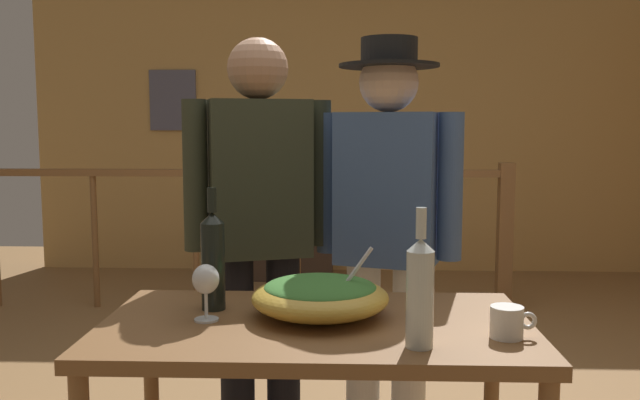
# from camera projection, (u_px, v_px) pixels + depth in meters

# --- Properties ---
(back_wall) EXTENTS (5.64, 0.10, 2.66)m
(back_wall) POSITION_uv_depth(u_px,v_px,m) (351.00, 122.00, 6.03)
(back_wall) COLOR tan
(back_wall) RESTS_ON ground_plane
(framed_picture) EXTENTS (0.41, 0.03, 0.53)m
(framed_picture) POSITION_uv_depth(u_px,v_px,m) (173.00, 100.00, 6.00)
(framed_picture) COLOR #54556B
(stair_railing) EXTENTS (3.73, 0.10, 1.05)m
(stair_railing) POSITION_uv_depth(u_px,v_px,m) (324.00, 215.00, 4.76)
(stair_railing) COLOR brown
(stair_railing) RESTS_ON ground_plane
(tv_console) EXTENTS (0.90, 0.40, 0.52)m
(tv_console) POSITION_uv_depth(u_px,v_px,m) (281.00, 247.00, 5.82)
(tv_console) COLOR #38281E
(tv_console) RESTS_ON ground_plane
(flat_screen_tv) EXTENTS (0.60, 0.12, 0.45)m
(flat_screen_tv) POSITION_uv_depth(u_px,v_px,m) (280.00, 186.00, 5.73)
(flat_screen_tv) COLOR black
(flat_screen_tv) RESTS_ON tv_console
(serving_table) EXTENTS (1.23, 0.69, 0.75)m
(serving_table) POSITION_uv_depth(u_px,v_px,m) (316.00, 350.00, 1.95)
(serving_table) COLOR brown
(serving_table) RESTS_ON ground_plane
(salad_bowl) EXTENTS (0.40, 0.40, 0.21)m
(salad_bowl) POSITION_uv_depth(u_px,v_px,m) (320.00, 295.00, 1.98)
(salad_bowl) COLOR gold
(salad_bowl) RESTS_ON serving_table
(wine_glass) EXTENTS (0.08, 0.08, 0.16)m
(wine_glass) POSITION_uv_depth(u_px,v_px,m) (206.00, 282.00, 1.93)
(wine_glass) COLOR silver
(wine_glass) RESTS_ON serving_table
(wine_bottle_dark) EXTENTS (0.07, 0.07, 0.37)m
(wine_bottle_dark) POSITION_uv_depth(u_px,v_px,m) (213.00, 259.00, 2.05)
(wine_bottle_dark) COLOR black
(wine_bottle_dark) RESTS_ON serving_table
(wine_bottle_clear) EXTENTS (0.07, 0.07, 0.36)m
(wine_bottle_clear) POSITION_uv_depth(u_px,v_px,m) (420.00, 291.00, 1.70)
(wine_bottle_clear) COLOR silver
(wine_bottle_clear) RESTS_ON serving_table
(mug_white) EXTENTS (0.12, 0.09, 0.08)m
(mug_white) POSITION_uv_depth(u_px,v_px,m) (508.00, 322.00, 1.78)
(mug_white) COLOR white
(mug_white) RESTS_ON serving_table
(person_standing_left) EXTENTS (0.54, 0.32, 1.63)m
(person_standing_left) POSITION_uv_depth(u_px,v_px,m) (259.00, 219.00, 2.55)
(person_standing_left) COLOR black
(person_standing_left) RESTS_ON ground_plane
(person_standing_right) EXTENTS (0.53, 0.37, 1.63)m
(person_standing_right) POSITION_uv_depth(u_px,v_px,m) (387.00, 219.00, 2.53)
(person_standing_right) COLOR beige
(person_standing_right) RESTS_ON ground_plane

